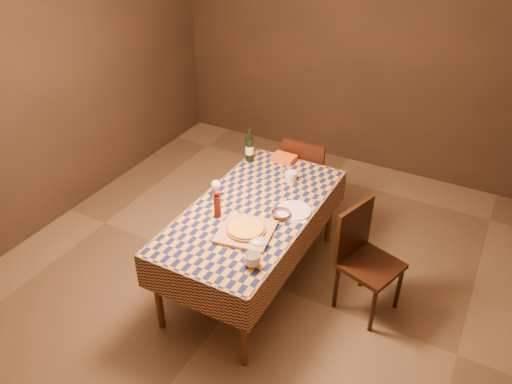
% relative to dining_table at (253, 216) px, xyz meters
% --- Properties ---
extents(room, '(5.00, 5.10, 2.70)m').
position_rel_dining_table_xyz_m(room, '(0.00, 0.00, 0.66)').
color(room, brown).
rests_on(room, ground).
extents(dining_table, '(0.94, 1.84, 0.77)m').
position_rel_dining_table_xyz_m(dining_table, '(0.00, 0.00, 0.00)').
color(dining_table, brown).
rests_on(dining_table, ground).
extents(cutting_board, '(0.46, 0.46, 0.02)m').
position_rel_dining_table_xyz_m(cutting_board, '(0.11, -0.31, 0.09)').
color(cutting_board, tan).
rests_on(cutting_board, dining_table).
extents(pizza, '(0.32, 0.32, 0.03)m').
position_rel_dining_table_xyz_m(pizza, '(0.11, -0.31, 0.12)').
color(pizza, '#995A19').
rests_on(pizza, cutting_board).
extents(pepper_mill, '(0.06, 0.06, 0.24)m').
position_rel_dining_table_xyz_m(pepper_mill, '(-0.19, -0.23, 0.19)').
color(pepper_mill, '#4D1312').
rests_on(pepper_mill, dining_table).
extents(bowl, '(0.17, 0.17, 0.05)m').
position_rel_dining_table_xyz_m(bowl, '(0.25, 0.00, 0.10)').
color(bowl, '#644754').
rests_on(bowl, dining_table).
extents(wine_glass, '(0.09, 0.09, 0.16)m').
position_rel_dining_table_xyz_m(wine_glass, '(-0.35, -0.00, 0.19)').
color(wine_glass, white).
rests_on(wine_glass, dining_table).
extents(wine_bottle, '(0.10, 0.10, 0.32)m').
position_rel_dining_table_xyz_m(wine_bottle, '(-0.41, 0.68, 0.20)').
color(wine_bottle, black).
rests_on(wine_bottle, dining_table).
extents(deli_tub, '(0.12, 0.12, 0.09)m').
position_rel_dining_table_xyz_m(deli_tub, '(0.09, 0.53, 0.12)').
color(deli_tub, silver).
rests_on(deli_tub, dining_table).
extents(takeout_container, '(0.22, 0.16, 0.05)m').
position_rel_dining_table_xyz_m(takeout_container, '(-0.12, 0.82, 0.10)').
color(takeout_container, '#BD4E18').
rests_on(takeout_container, dining_table).
extents(white_plate, '(0.36, 0.36, 0.02)m').
position_rel_dining_table_xyz_m(white_plate, '(0.31, 0.12, 0.08)').
color(white_plate, white).
rests_on(white_plate, dining_table).
extents(tumbler, '(0.14, 0.14, 0.09)m').
position_rel_dining_table_xyz_m(tumbler, '(0.33, -0.61, 0.12)').
color(tumbler, silver).
rests_on(tumbler, dining_table).
extents(flour_patch, '(0.28, 0.25, 0.00)m').
position_rel_dining_table_xyz_m(flour_patch, '(0.33, 0.06, 0.08)').
color(flour_patch, white).
rests_on(flour_patch, dining_table).
extents(flour_bag, '(0.17, 0.13, 0.05)m').
position_rel_dining_table_xyz_m(flour_bag, '(0.25, -0.38, 0.10)').
color(flour_bag, '#A6B2D5').
rests_on(flour_bag, dining_table).
extents(chair_far, '(0.44, 0.45, 0.93)m').
position_rel_dining_table_xyz_m(chair_far, '(0.01, 1.08, -0.17)').
color(chair_far, black).
rests_on(chair_far, ground).
extents(chair_right, '(0.54, 0.53, 0.93)m').
position_rel_dining_table_xyz_m(chair_right, '(0.90, 0.17, -0.17)').
color(chair_right, black).
rests_on(chair_right, ground).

